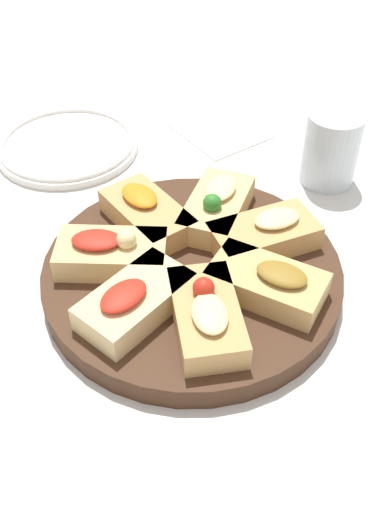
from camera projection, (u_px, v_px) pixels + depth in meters
name	position (u px, v px, depth m)	size (l,w,h in m)	color
ground_plane	(192.00, 283.00, 0.65)	(3.00, 3.00, 0.00)	silver
serving_board	(192.00, 275.00, 0.64)	(0.32, 0.32, 0.03)	#422819
focaccia_slice_0	(268.00, 283.00, 0.59)	(0.12, 0.12, 0.04)	tan
focaccia_slice_1	(265.00, 234.00, 0.64)	(0.07, 0.12, 0.04)	tan
focaccia_slice_2	(217.00, 207.00, 0.68)	(0.13, 0.12, 0.04)	#DBB775
focaccia_slice_3	(147.00, 214.00, 0.67)	(0.13, 0.09, 0.04)	tan
focaccia_slice_4	(111.00, 252.00, 0.62)	(0.09, 0.13, 0.04)	#DBB775
focaccia_slice_5	(135.00, 301.00, 0.57)	(0.11, 0.13, 0.04)	#E5C689
focaccia_slice_6	(207.00, 315.00, 0.56)	(0.12, 0.08, 0.04)	tan
plate_right	(67.00, 145.00, 0.83)	(0.20, 0.20, 0.02)	white
water_glass	(331.00, 148.00, 0.75)	(0.07, 0.07, 0.09)	silver
napkin_stack	(219.00, 129.00, 0.88)	(0.13, 0.11, 0.00)	white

